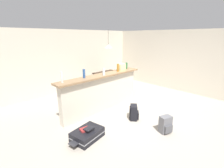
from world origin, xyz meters
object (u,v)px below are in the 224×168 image
Objects in this scene: bottle_clear at (104,72)px; book_stack at (87,129)px; grocery_bag at (121,67)px; dining_table at (108,75)px; bottle_amber at (118,68)px; bottle_white at (62,77)px; suitcase_flat_black at (87,134)px; pendant_lamp at (108,46)px; bottle_green at (126,66)px; backpack_black at (134,113)px; backpack_grey at (165,125)px; bottle_blue at (84,74)px; dining_chair_near_partition at (117,80)px.

bottle_clear reaches higher than book_stack.
grocery_bag is 1.70m from dining_table.
bottle_amber reaches higher than dining_table.
dining_table is (2.85, 1.40, -0.64)m from bottle_white.
pendant_lamp is at bearing 39.04° from suitcase_flat_black.
bottle_green is (0.54, 0.10, -0.02)m from bottle_amber.
backpack_black is at bearing -112.66° from bottle_amber.
pendant_lamp is at bearing 68.22° from backpack_grey.
bottle_green is 1.56m from pendant_lamp.
bottle_blue is 0.26× the size of dining_chair_near_partition.
suitcase_flat_black is (-0.63, -0.92, -1.16)m from bottle_blue.
dining_chair_near_partition is 2.21× the size of backpack_black.
bottle_amber is 0.59× the size of backpack_black.
bottle_white is at bearing 126.97° from backpack_grey.
suitcase_flat_black is at bearing -140.70° from dining_table.
bottle_amber is (1.93, -0.06, -0.02)m from bottle_white.
bottle_amber is 2.39m from suitcase_flat_black.
pendant_lamp is (0.44, 1.38, 0.58)m from bottle_green.
book_stack is at bearing -158.53° from bottle_green.
backpack_grey is at bearing -111.78° from pendant_lamp.
bottle_blue is 0.22× the size of dining_table.
bottle_green is at bearing 21.47° from book_stack.
grocery_bag is (2.14, -0.01, -0.03)m from bottle_white.
dining_table is at bearing 61.49° from backpack_black.
dining_chair_near_partition reaches higher than backpack_grey.
bottle_white reaches higher than dining_table.
bottle_white is 0.36× the size of pendant_lamp.
suitcase_flat_black is at bearing -147.50° from bottle_clear.
backpack_black is 1.00× the size of backpack_grey.
bottle_clear is at bearing 104.69° from backpack_black.
dining_table is 1.18× the size of dining_chair_near_partition.
pendant_lamp reaches higher than bottle_amber.
bottle_amber reaches higher than book_stack.
backpack_grey is (-0.40, -1.97, -1.07)m from bottle_amber.
bottle_blue is 2.67m from dining_table.
dining_chair_near_partition is 1.07× the size of suitcase_flat_black.
backpack_grey is at bearing -106.85° from grocery_bag.
bottle_clear is at bearing -136.28° from dining_table.
bottle_clear is (0.59, -0.15, -0.02)m from bottle_blue.
pendant_lamp is 4.09m from suitcase_flat_black.
bottle_white is 1.25m from bottle_clear.
suitcase_flat_black is 2.07× the size of backpack_black.
bottle_green is at bearing -107.65° from pendant_lamp.
bottle_green is 0.19× the size of dining_table.
bottle_blue is 0.99× the size of bottle_amber.
pendant_lamp is 1.85× the size of backpack_grey.
bottle_green is 0.51× the size of backpack_grey.
bottle_blue is 0.94× the size of grocery_bag.
bottle_white is 1.15× the size of bottle_blue.
grocery_bag is 0.62× the size of backpack_grey.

